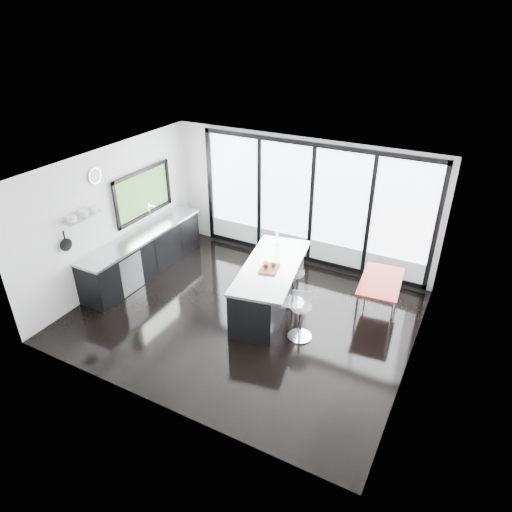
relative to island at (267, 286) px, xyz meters
The scene contains 11 objects.
floor 0.71m from the island, 121.28° to the right, with size 6.00×5.00×0.00m, color black.
ceiling 2.37m from the island, 121.28° to the right, with size 6.00×5.00×0.00m, color white.
wall_back 2.17m from the island, 89.88° to the left, with size 6.00×0.09×2.80m.
wall_front 3.09m from the island, 95.19° to the right, with size 6.00×0.00×2.80m, color silver.
wall_left 3.42m from the island, behind, with size 0.26×5.00×2.80m.
wall_right 2.92m from the island, ahead, with size 0.00×5.00×2.80m, color silver.
counter_cabinets 2.94m from the island, behind, with size 0.69×3.24×1.36m.
island is the anchor object (origin of this frame).
bar_stool_near 1.08m from the island, 30.93° to the right, with size 0.43×0.43×0.68m, color silver.
bar_stool_far 0.54m from the island, 41.81° to the left, with size 0.46×0.46×0.73m, color silver.
red_table 2.10m from the island, 24.73° to the left, with size 0.72×1.25×0.67m, color maroon.
Camera 1 is at (3.47, -6.06, 5.13)m, focal length 32.00 mm.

